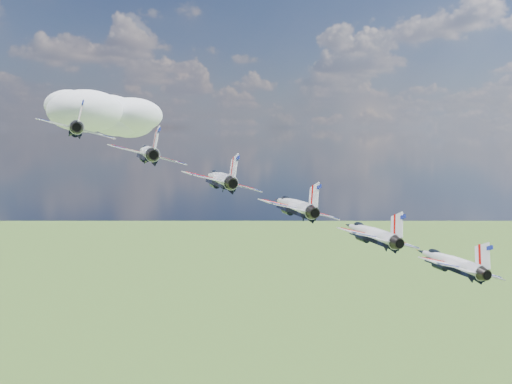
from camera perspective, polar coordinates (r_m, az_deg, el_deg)
cloud_far at (r=286.59m, az=-14.66°, el=7.63°), size 58.56×46.01×23.01m
jet_0 at (r=86.83m, az=-17.49°, el=6.19°), size 15.86×18.36×7.16m
jet_1 at (r=82.83m, az=-10.86°, el=3.89°), size 15.86×18.36×7.16m
jet_2 at (r=80.17m, az=-3.71°, el=1.34°), size 15.86×18.36×7.16m
jet_3 at (r=79.00m, az=3.77°, el=-1.36°), size 15.86×18.36×7.16m
jet_4 at (r=79.38m, az=11.34°, el=-4.06°), size 15.86×18.36×7.16m
jet_5 at (r=81.28m, az=18.74°, el=-6.61°), size 15.86×18.36×7.16m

